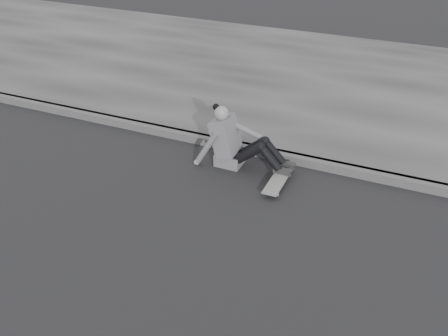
% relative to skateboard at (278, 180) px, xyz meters
% --- Properties ---
extents(ground, '(80.00, 80.00, 0.00)m').
position_rel_skateboard_xyz_m(ground, '(0.33, -1.93, -0.07)').
color(ground, black).
rests_on(ground, ground).
extents(curb, '(24.00, 0.16, 0.12)m').
position_rel_skateboard_xyz_m(curb, '(0.33, 0.65, -0.01)').
color(curb, '#494949').
rests_on(curb, ground).
extents(sidewalk, '(24.00, 6.00, 0.12)m').
position_rel_skateboard_xyz_m(sidewalk, '(0.33, 3.67, -0.01)').
color(sidewalk, '#3C3C3C').
rests_on(sidewalk, ground).
extents(skateboard, '(0.20, 0.78, 0.09)m').
position_rel_skateboard_xyz_m(skateboard, '(0.00, 0.00, 0.00)').
color(skateboard, gray).
rests_on(skateboard, ground).
extents(seated_woman, '(1.38, 0.46, 0.88)m').
position_rel_skateboard_xyz_m(seated_woman, '(-0.73, 0.25, 0.29)').
color(seated_woman, '#5A5A5D').
rests_on(seated_woman, ground).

